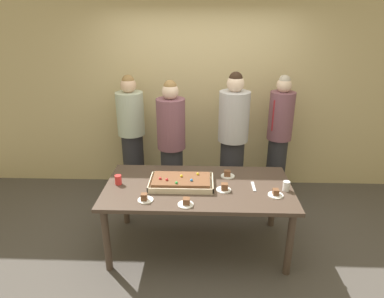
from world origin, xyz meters
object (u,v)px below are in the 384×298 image
(party_table, at_px, (198,192))
(person_far_right_suit, at_px, (233,140))
(person_serving_front, at_px, (171,144))
(person_striped_tie_right, at_px, (132,135))
(plated_slice_near_right, at_px, (224,188))
(plated_slice_far_right, at_px, (276,194))
(person_green_shirt_behind, at_px, (279,137))
(drink_cup_middle, at_px, (118,180))
(sheet_cake, at_px, (181,182))
(drink_cup_nearest, at_px, (286,186))
(plated_slice_near_left, at_px, (227,175))
(plated_slice_center_front, at_px, (145,198))
(plated_slice_far_left, at_px, (186,203))
(cake_server_utensil, at_px, (253,186))

(party_table, bearing_deg, person_far_right_suit, 65.26)
(person_serving_front, relative_size, person_striped_tie_right, 1.00)
(plated_slice_near_right, xyz_separation_m, person_far_right_suit, (0.16, 1.00, 0.14))
(plated_slice_far_right, bearing_deg, person_green_shirt_behind, 77.61)
(drink_cup_middle, height_order, person_serving_front, person_serving_front)
(sheet_cake, distance_m, person_serving_front, 0.90)
(party_table, relative_size, drink_cup_nearest, 19.27)
(plated_slice_far_right, bearing_deg, sheet_cake, 168.97)
(person_serving_front, xyz_separation_m, person_green_shirt_behind, (1.40, 0.25, 0.02))
(plated_slice_near_left, relative_size, person_far_right_suit, 0.08)
(plated_slice_near_right, xyz_separation_m, person_striped_tie_right, (-1.19, 1.30, 0.09))
(party_table, distance_m, drink_cup_middle, 0.84)
(plated_slice_center_front, height_order, drink_cup_nearest, drink_cup_nearest)
(plated_slice_near_left, relative_size, drink_cup_nearest, 1.50)
(plated_slice_near_left, distance_m, drink_cup_middle, 1.17)
(party_table, bearing_deg, plated_slice_far_left, -105.93)
(sheet_cake, distance_m, cake_server_utensil, 0.75)
(plated_slice_near_left, xyz_separation_m, drink_cup_middle, (-1.15, -0.21, 0.03))
(person_far_right_suit, bearing_deg, plated_slice_near_left, 24.86)
(cake_server_utensil, bearing_deg, party_table, -179.92)
(person_striped_tie_right, bearing_deg, cake_server_utensil, 18.91)
(plated_slice_far_left, distance_m, cake_server_utensil, 0.77)
(drink_cup_middle, relative_size, person_serving_front, 0.06)
(plated_slice_far_left, distance_m, drink_cup_nearest, 1.04)
(plated_slice_near_right, relative_size, drink_cup_middle, 1.50)
(sheet_cake, relative_size, person_green_shirt_behind, 0.39)
(person_green_shirt_behind, bearing_deg, plated_slice_near_left, 8.67)
(person_far_right_suit, bearing_deg, sheet_cake, -0.00)
(sheet_cake, bearing_deg, person_green_shirt_behind, 42.64)
(plated_slice_center_front, bearing_deg, person_serving_front, 83.08)
(party_table, height_order, plated_slice_center_front, plated_slice_center_front)
(party_table, bearing_deg, drink_cup_middle, 179.35)
(cake_server_utensil, bearing_deg, sheet_cake, 179.20)
(plated_slice_near_left, distance_m, person_serving_front, 0.95)
(sheet_cake, distance_m, person_green_shirt_behind, 1.67)
(plated_slice_near_right, relative_size, person_far_right_suit, 0.08)
(plated_slice_center_front, relative_size, person_striped_tie_right, 0.09)
(plated_slice_far_right, height_order, drink_cup_middle, drink_cup_middle)
(party_table, distance_m, plated_slice_near_right, 0.29)
(drink_cup_nearest, distance_m, person_far_right_suit, 1.09)
(plated_slice_center_front, distance_m, person_serving_front, 1.21)
(person_serving_front, bearing_deg, plated_slice_near_right, 20.73)
(plated_slice_near_left, height_order, plated_slice_far_right, plated_slice_near_left)
(sheet_cake, bearing_deg, drink_cup_nearest, -4.14)
(plated_slice_near_left, height_order, drink_cup_nearest, drink_cup_nearest)
(party_table, bearing_deg, cake_server_utensil, 0.08)
(plated_slice_far_left, relative_size, person_serving_front, 0.09)
(plated_slice_near_left, distance_m, cake_server_utensil, 0.34)
(plated_slice_near_left, bearing_deg, sheet_cake, -156.66)
(plated_slice_near_left, xyz_separation_m, drink_cup_nearest, (0.57, -0.29, 0.03))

